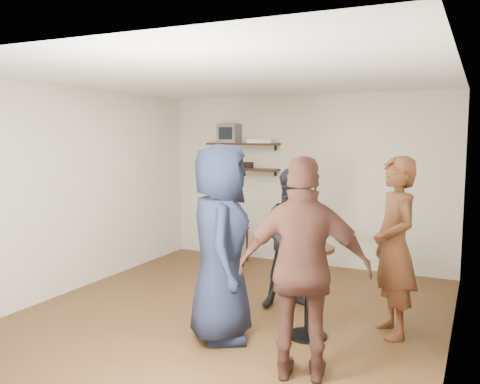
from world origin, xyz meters
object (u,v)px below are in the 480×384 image
object	(u,v)px
person_plaid	(394,247)
person_navy	(221,243)
dvd_deck	(261,141)
person_dark	(296,239)
crt_monitor	(230,133)
person_brown	(304,269)
drinks_table	(308,279)
side_table	(232,234)
radio	(246,165)

from	to	relation	value
person_plaid	person_navy	world-z (taller)	person_navy
dvd_deck	person_dark	distance (m)	2.50
crt_monitor	person_dark	xyz separation A→B (m)	(1.79, -1.88, -1.21)
dvd_deck	person_brown	xyz separation A→B (m)	(1.86, -3.47, -0.98)
drinks_table	person_brown	size ratio (longest dim) A/B	0.50
person_plaid	dvd_deck	bearing A→B (deg)	-162.64
person_plaid	person_navy	xyz separation A→B (m)	(-1.51, -0.82, 0.06)
dvd_deck	person_plaid	distance (m)	3.40
crt_monitor	side_table	bearing A→B (deg)	-59.79
person_dark	person_plaid	bearing A→B (deg)	-43.97
person_dark	person_navy	distance (m)	1.22
side_table	drinks_table	bearing A→B (deg)	-49.07
side_table	crt_monitor	bearing A→B (deg)	120.21
drinks_table	side_table	bearing A→B (deg)	130.93
radio	side_table	world-z (taller)	radio
radio	person_plaid	xyz separation A→B (m)	(2.65, -2.21, -0.62)
person_plaid	person_dark	xyz separation A→B (m)	(-1.15, 0.33, -0.09)
person_brown	dvd_deck	bearing A→B (deg)	-77.17
person_navy	person_brown	world-z (taller)	person_navy
radio	person_navy	world-z (taller)	person_navy
side_table	person_navy	world-z (taller)	person_navy
radio	person_brown	world-z (taller)	person_brown
dvd_deck	person_brown	world-z (taller)	dvd_deck
crt_monitor	dvd_deck	world-z (taller)	crt_monitor
person_dark	person_navy	bearing A→B (deg)	-135.12
person_navy	person_brown	bearing A→B (deg)	-141.01
person_navy	person_dark	bearing A→B (deg)	-44.88
crt_monitor	side_table	xyz separation A→B (m)	(0.20, -0.35, -1.56)
person_dark	dvd_deck	bearing A→B (deg)	95.66
crt_monitor	person_plaid	distance (m)	3.84
dvd_deck	person_plaid	size ratio (longest dim) A/B	0.22
drinks_table	person_plaid	xyz separation A→B (m)	(0.75, 0.43, 0.31)
crt_monitor	drinks_table	size ratio (longest dim) A/B	0.35
dvd_deck	side_table	bearing A→B (deg)	-134.94
crt_monitor	person_plaid	bearing A→B (deg)	-37.00
drinks_table	radio	bearing A→B (deg)	125.85
radio	person_brown	distance (m)	4.12
side_table	person_brown	size ratio (longest dim) A/B	0.30
crt_monitor	side_table	world-z (taller)	crt_monitor
crt_monitor	person_brown	distance (m)	4.37
crt_monitor	radio	world-z (taller)	crt_monitor
crt_monitor	radio	xyz separation A→B (m)	(0.28, 0.00, -0.50)
drinks_table	person_plaid	world-z (taller)	person_plaid
crt_monitor	dvd_deck	bearing A→B (deg)	0.00
dvd_deck	person_plaid	xyz separation A→B (m)	(2.38, -2.21, -1.00)
drinks_table	person_dark	size ratio (longest dim) A/B	0.57
drinks_table	person_navy	bearing A→B (deg)	-152.55
radio	person_brown	bearing A→B (deg)	-58.37
dvd_deck	person_navy	xyz separation A→B (m)	(0.87, -3.04, -0.94)
drinks_table	person_brown	bearing A→B (deg)	-74.57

